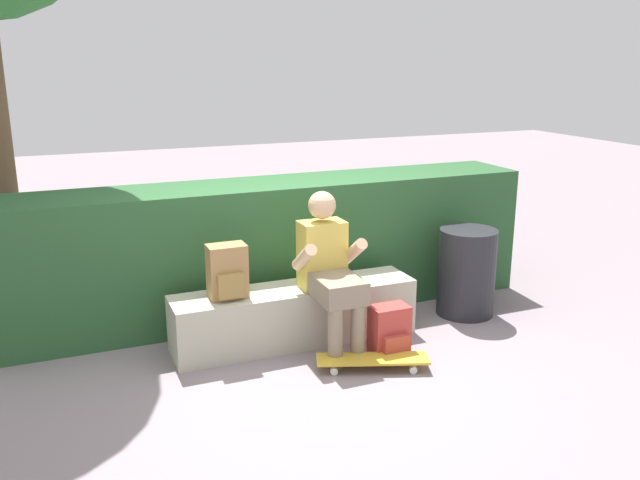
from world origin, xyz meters
TOP-DOWN VIEW (x-y plane):
  - ground_plane at (0.00, 0.00)m, footprint 24.00×24.00m
  - bench_main at (0.00, 0.39)m, footprint 1.91×0.42m
  - person_skater at (0.20, 0.18)m, footprint 0.49×0.62m
  - skateboard_near_person at (0.34, -0.28)m, footprint 0.82×0.46m
  - backpack_on_bench at (-0.53, 0.38)m, footprint 0.28×0.23m
  - backpack_on_ground at (0.54, -0.15)m, footprint 0.28×0.23m
  - hedge_row at (0.06, 1.11)m, footprint 4.58×0.69m
  - trash_bin at (1.57, 0.38)m, footprint 0.49×0.49m

SIDE VIEW (x-z plane):
  - ground_plane at x=0.00m, z-range 0.00..0.00m
  - skateboard_near_person at x=0.34m, z-range 0.03..0.12m
  - backpack_on_ground at x=0.54m, z-range -0.01..0.39m
  - bench_main at x=0.00m, z-range 0.00..0.45m
  - trash_bin at x=1.57m, z-range 0.00..0.75m
  - hedge_row at x=0.06m, z-range 0.00..1.14m
  - backpack_on_bench at x=-0.53m, z-range 0.44..0.84m
  - person_skater at x=0.20m, z-range 0.05..1.24m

